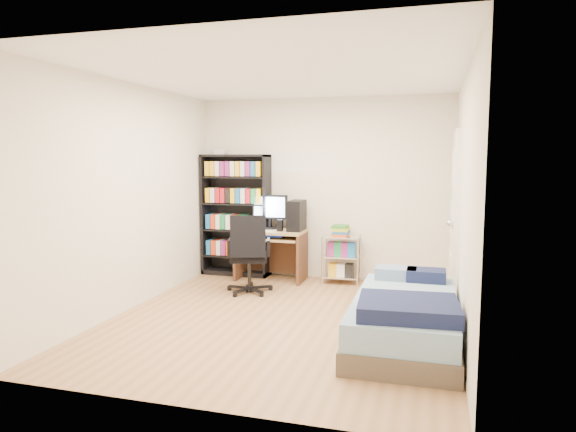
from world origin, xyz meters
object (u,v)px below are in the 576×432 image
(media_shelf, at_px, (236,213))
(office_chair, at_px, (249,268))
(bed, at_px, (405,317))
(computer_desk, at_px, (278,234))

(media_shelf, xyz_separation_m, office_chair, (0.54, -0.93, -0.57))
(media_shelf, relative_size, office_chair, 1.81)
(bed, bearing_deg, computer_desk, 131.96)
(computer_desk, bearing_deg, media_shelf, 168.73)
(office_chair, distance_m, bed, 2.33)
(media_shelf, distance_m, computer_desk, 0.74)
(computer_desk, distance_m, office_chair, 0.86)
(bed, bearing_deg, office_chair, 147.77)
(media_shelf, xyz_separation_m, computer_desk, (0.68, -0.13, -0.26))
(computer_desk, height_order, bed, computer_desk)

